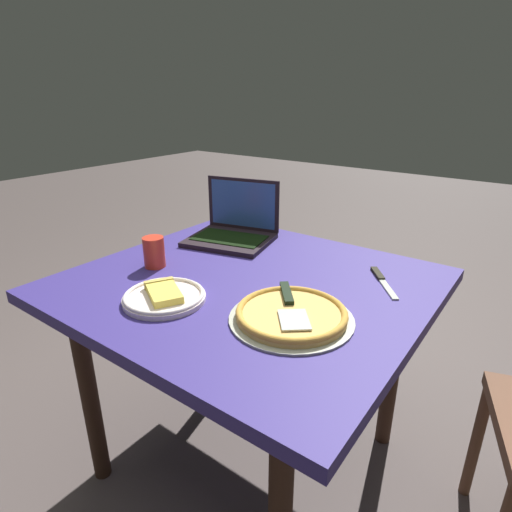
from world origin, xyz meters
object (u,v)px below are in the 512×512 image
pizza_tray (291,314)px  drink_cup (154,252)px  table_knife (381,279)px  pizza_plate (164,296)px  dining_table (248,304)px  laptop (234,229)px

pizza_tray → drink_cup: 0.55m
table_knife → drink_cup: size_ratio=1.82×
table_knife → pizza_plate: bearing=47.9°
pizza_plate → drink_cup: size_ratio=2.26×
pizza_plate → dining_table: bearing=-112.7°
dining_table → pizza_tray: (-0.23, 0.13, 0.10)m
dining_table → table_knife: table_knife is taller
dining_table → pizza_plate: bearing=67.3°
dining_table → table_knife: size_ratio=5.66×
pizza_plate → drink_cup: (0.21, -0.15, 0.04)m
pizza_plate → table_knife: 0.65m
laptop → drink_cup: size_ratio=3.52×
laptop → drink_cup: (0.04, 0.36, 0.01)m
dining_table → laptop: 0.40m
laptop → pizza_plate: (-0.17, 0.51, -0.03)m
laptop → table_knife: bearing=177.4°
pizza_tray → drink_cup: drink_cup is taller
laptop → pizza_tray: (-0.50, 0.39, -0.03)m
laptop → pizza_plate: laptop is taller
laptop → drink_cup: bearing=83.6°
pizza_tray → table_knife: bearing=-105.0°
pizza_tray → dining_table: bearing=-28.6°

